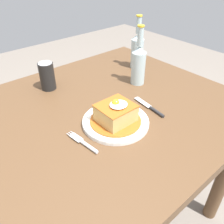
% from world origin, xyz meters
% --- Properties ---
extents(ground_plane, '(6.00, 6.00, 0.00)m').
position_xyz_m(ground_plane, '(0.00, 0.00, 0.00)').
color(ground_plane, slate).
extents(dining_table, '(1.18, 0.93, 0.76)m').
position_xyz_m(dining_table, '(0.00, 0.00, 0.65)').
color(dining_table, brown).
rests_on(dining_table, ground_plane).
extents(main_plate, '(0.24, 0.24, 0.02)m').
position_xyz_m(main_plate, '(0.01, -0.11, 0.77)').
color(main_plate, white).
rests_on(main_plate, dining_table).
extents(sandwich_meal, '(0.19, 0.19, 0.09)m').
position_xyz_m(sandwich_meal, '(0.01, -0.11, 0.80)').
color(sandwich_meal, '#B75B1E').
rests_on(sandwich_meal, main_plate).
extents(fork, '(0.03, 0.14, 0.01)m').
position_xyz_m(fork, '(-0.14, -0.13, 0.77)').
color(fork, silver).
rests_on(fork, dining_table).
extents(knife, '(0.03, 0.17, 0.01)m').
position_xyz_m(knife, '(0.18, -0.14, 0.77)').
color(knife, '#262628').
rests_on(knife, dining_table).
extents(soda_can, '(0.07, 0.07, 0.12)m').
position_xyz_m(soda_can, '(-0.04, 0.28, 0.82)').
color(soda_can, black).
rests_on(soda_can, dining_table).
extents(beer_bottle_clear, '(0.06, 0.06, 0.27)m').
position_xyz_m(beer_bottle_clear, '(0.30, 0.06, 0.86)').
color(beer_bottle_clear, '#ADC6CC').
rests_on(beer_bottle_clear, dining_table).
extents(beer_bottle_clear_far, '(0.06, 0.06, 0.27)m').
position_xyz_m(beer_bottle_clear_far, '(0.42, 0.19, 0.86)').
color(beer_bottle_clear_far, '#ADC6CC').
rests_on(beer_bottle_clear_far, dining_table).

